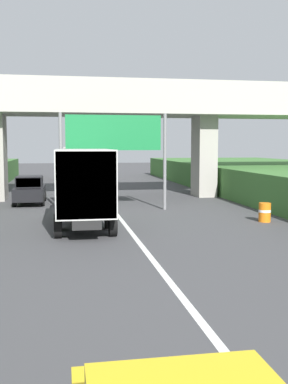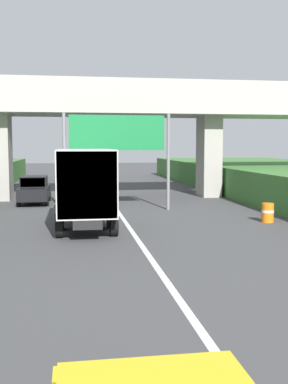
% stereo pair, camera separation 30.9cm
% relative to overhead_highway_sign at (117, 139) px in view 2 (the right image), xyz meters
% --- Properties ---
extents(lane_centre_stripe, '(0.20, 96.93, 0.01)m').
position_rel_overhead_highway_sign_xyz_m(lane_centre_stripe, '(0.00, -0.66, -3.94)').
color(lane_centre_stripe, white).
rests_on(lane_centre_stripe, ground).
extents(overpass_bridge, '(40.00, 4.80, 7.84)m').
position_rel_overhead_highway_sign_xyz_m(overpass_bridge, '(0.00, 6.45, 1.98)').
color(overpass_bridge, '#ADA89E').
rests_on(overpass_bridge, ground).
extents(overhead_highway_sign, '(5.88, 0.18, 5.34)m').
position_rel_overhead_highway_sign_xyz_m(overhead_highway_sign, '(0.00, 0.00, 0.00)').
color(overhead_highway_sign, slate).
rests_on(overhead_highway_sign, ground).
extents(truck_white, '(2.44, 7.30, 3.44)m').
position_rel_overhead_highway_sign_xyz_m(truck_white, '(-1.90, -4.80, -2.01)').
color(truck_white, black).
rests_on(truck_white, ground).
extents(truck_orange, '(2.44, 7.30, 3.44)m').
position_rel_overhead_highway_sign_xyz_m(truck_orange, '(-1.55, 23.03, -2.01)').
color(truck_orange, black).
rests_on(truck_orange, ground).
extents(car_black, '(1.86, 4.10, 1.72)m').
position_rel_overhead_highway_sign_xyz_m(car_black, '(-4.80, 3.97, -3.09)').
color(car_black, black).
rests_on(car_black, ground).
extents(construction_barrel_4, '(0.57, 0.57, 0.90)m').
position_rel_overhead_highway_sign_xyz_m(construction_barrel_4, '(6.61, -4.88, -3.48)').
color(construction_barrel_4, orange).
rests_on(construction_barrel_4, ground).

